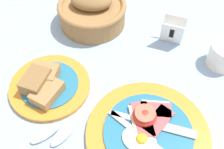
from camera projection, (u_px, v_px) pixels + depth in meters
ground_plane at (113, 113)px, 0.59m from camera, size 3.00×3.00×0.00m
breakfast_plate at (148, 131)px, 0.55m from camera, size 0.26×0.26×0.04m
bread_plate at (47, 84)px, 0.62m from camera, size 0.19×0.19×0.05m
sugar_cup at (224, 55)px, 0.66m from camera, size 0.08×0.08×0.06m
bread_basket at (92, 11)px, 0.75m from camera, size 0.20×0.20×0.10m
number_card at (172, 31)px, 0.71m from camera, size 0.06×0.05×0.07m
teaspoon_by_saucer at (54, 144)px, 0.54m from camera, size 0.07×0.19×0.01m
teaspoon_near_cup at (34, 141)px, 0.55m from camera, size 0.11×0.18×0.01m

